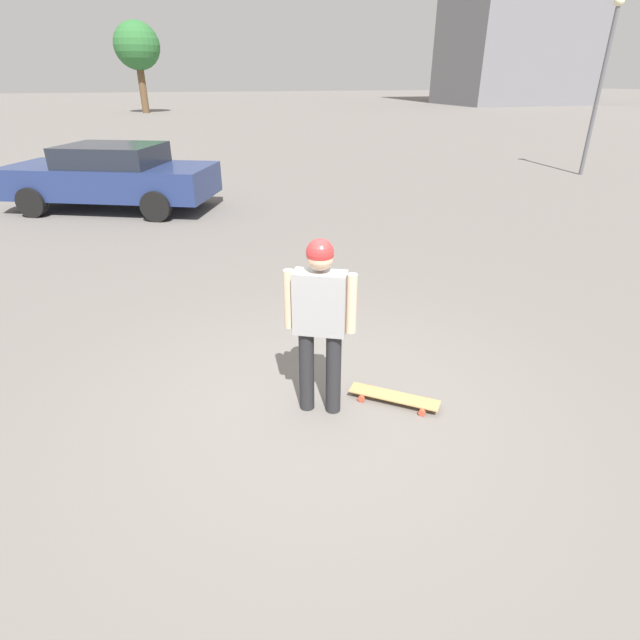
# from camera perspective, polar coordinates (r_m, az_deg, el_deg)

# --- Properties ---
(ground_plane) EXTENTS (220.00, 220.00, 0.00)m
(ground_plane) POSITION_cam_1_polar(r_m,az_deg,el_deg) (4.83, 0.00, -10.05)
(ground_plane) COLOR slate
(person) EXTENTS (0.38, 0.58, 1.67)m
(person) POSITION_cam_1_polar(r_m,az_deg,el_deg) (4.32, 0.00, 0.73)
(person) COLOR #262628
(person) RESTS_ON ground_plane
(skateboard) EXTENTS (0.68, 0.79, 0.08)m
(skateboard) POSITION_cam_1_polar(r_m,az_deg,el_deg) (4.93, 8.46, -8.71)
(skateboard) COLOR tan
(skateboard) RESTS_ON ground_plane
(car_parked_near) EXTENTS (3.61, 5.05, 1.47)m
(car_parked_near) POSITION_cam_1_polar(r_m,az_deg,el_deg) (12.97, -22.70, 14.95)
(car_parked_near) COLOR navy
(car_parked_near) RESTS_ON ground_plane
(tree_distant) EXTENTS (3.67, 3.67, 6.95)m
(tree_distant) POSITION_cam_1_polar(r_m,az_deg,el_deg) (48.80, -20.19, 27.28)
(tree_distant) COLOR brown
(tree_distant) RESTS_ON ground_plane
(lamp_post) EXTENTS (0.28, 0.28, 4.88)m
(lamp_post) POSITION_cam_1_polar(r_m,az_deg,el_deg) (18.52, 29.61, 23.26)
(lamp_post) COLOR #59595E
(lamp_post) RESTS_ON ground_plane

